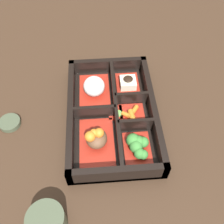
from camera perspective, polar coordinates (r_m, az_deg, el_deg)
ground_plane at (r=0.65m, az=0.00°, el=-1.33°), size 3.00×3.00×0.00m
bento_base at (r=0.65m, az=0.00°, el=-1.07°), size 0.34×0.21×0.01m
bento_rim at (r=0.63m, az=0.25°, el=-0.03°), size 0.34×0.21×0.05m
bowl_stew at (r=0.59m, az=-3.47°, el=-5.90°), size 0.13×0.08×0.05m
bowl_rice at (r=0.68m, az=-3.90°, el=5.23°), size 0.13×0.08×0.05m
bowl_greens at (r=0.58m, az=5.58°, el=-7.31°), size 0.09×0.06×0.04m
bowl_carrots at (r=0.64m, az=4.34°, el=-0.64°), size 0.06×0.06×0.02m
bowl_tofu at (r=0.70m, az=3.47°, el=6.14°), size 0.10×0.06×0.03m
bowl_pickles at (r=0.65m, az=0.74°, el=-0.02°), size 0.04×0.03×0.01m
tea_cup at (r=0.53m, az=-13.98°, el=-22.17°), size 0.07×0.07×0.05m
sauce_dish at (r=0.69m, az=-21.31°, el=-1.87°), size 0.05×0.05×0.01m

